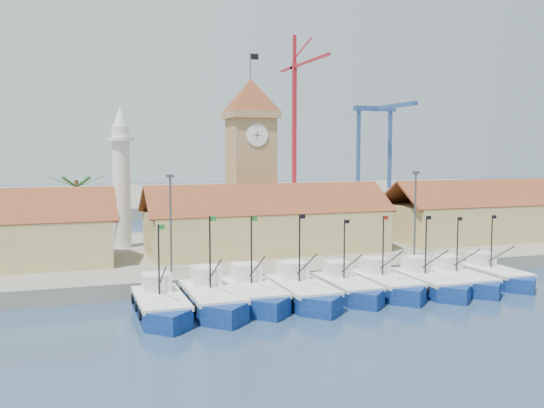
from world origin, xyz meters
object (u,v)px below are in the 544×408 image
object	(u,v)px
boat_4	(348,289)
minaret	(121,177)
boat_0	(161,308)
clock_tower	(251,157)

from	to	relation	value
boat_4	minaret	size ratio (longest dim) A/B	0.58
boat_4	minaret	bearing A→B (deg)	123.99
boat_4	boat_0	bearing A→B (deg)	-176.29
clock_tower	minaret	world-z (taller)	clock_tower
boat_0	clock_tower	size ratio (longest dim) A/B	0.43
boat_0	minaret	xyz separation A→B (m)	(-0.55, 26.02, 8.96)
clock_tower	minaret	distance (m)	15.30
clock_tower	boat_0	bearing A→B (deg)	-121.04
clock_tower	minaret	bearing A→B (deg)	172.39
boat_4	minaret	xyz separation A→B (m)	(-16.83, 24.97, 8.99)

